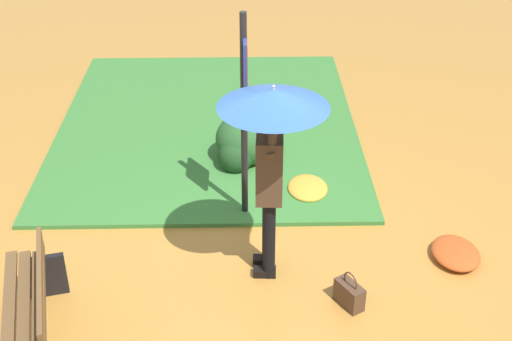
# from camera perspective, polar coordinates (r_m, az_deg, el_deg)

# --- Properties ---
(ground_plane) EXTENTS (18.00, 18.00, 0.00)m
(ground_plane) POSITION_cam_1_polar(r_m,az_deg,el_deg) (6.98, -0.16, -7.73)
(ground_plane) COLOR #B27A33
(grass_verge) EXTENTS (4.80, 4.00, 0.05)m
(grass_verge) POSITION_cam_1_polar(r_m,az_deg,el_deg) (9.55, -3.97, 3.82)
(grass_verge) COLOR #387533
(grass_verge) RESTS_ON ground_plane
(person_with_umbrella) EXTENTS (0.96, 0.96, 2.04)m
(person_with_umbrella) POSITION_cam_1_polar(r_m,az_deg,el_deg) (6.00, 1.28, 2.99)
(person_with_umbrella) COLOR black
(person_with_umbrella) RESTS_ON ground_plane
(info_sign_post) EXTENTS (0.44, 0.07, 2.30)m
(info_sign_post) POSITION_cam_1_polar(r_m,az_deg,el_deg) (6.98, -0.93, 6.24)
(info_sign_post) COLOR black
(info_sign_post) RESTS_ON ground_plane
(handbag) EXTENTS (0.33, 0.28, 0.37)m
(handbag) POSITION_cam_1_polar(r_m,az_deg,el_deg) (6.50, 7.68, -10.04)
(handbag) COLOR #4C3323
(handbag) RESTS_ON ground_plane
(park_bench) EXTENTS (1.43, 0.70, 0.75)m
(park_bench) POSITION_cam_1_polar(r_m,az_deg,el_deg) (6.19, -18.11, -10.69)
(park_bench) COLOR black
(park_bench) RESTS_ON ground_plane
(shrub_cluster) EXTENTS (0.79, 0.72, 0.65)m
(shrub_cluster) POSITION_cam_1_polar(r_m,az_deg,el_deg) (8.48, -1.06, 2.34)
(shrub_cluster) COLOR #285628
(shrub_cluster) RESTS_ON ground_plane
(leaf_pile_by_bench) EXTENTS (0.60, 0.48, 0.13)m
(leaf_pile_by_bench) POSITION_cam_1_polar(r_m,az_deg,el_deg) (7.30, 16.10, -6.53)
(leaf_pile_by_bench) COLOR #B74C1E
(leaf_pile_by_bench) RESTS_ON ground_plane
(leaf_pile_far_path) EXTENTS (0.58, 0.46, 0.13)m
(leaf_pile_far_path) POSITION_cam_1_polar(r_m,az_deg,el_deg) (8.05, 4.27, -1.44)
(leaf_pile_far_path) COLOR gold
(leaf_pile_far_path) RESTS_ON ground_plane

